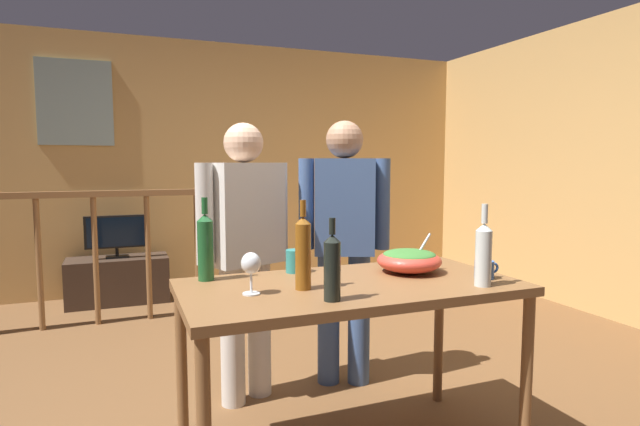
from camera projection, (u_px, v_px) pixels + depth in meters
ground_plane at (307, 410)px, 2.72m from camera, size 7.75×7.75×0.00m
back_wall at (209, 166)px, 5.36m from camera, size 5.90×0.10×2.54m
side_wall_right at (586, 167)px, 4.50m from camera, size 0.10×4.47×2.54m
framed_picture at (75, 103)px, 4.79m from camera, size 0.66×0.03×0.80m
stair_railing at (125, 240)px, 4.18m from camera, size 2.91×0.10×1.14m
tv_console at (118, 280)px, 4.80m from camera, size 0.90×0.40×0.43m
flat_screen_tv at (116, 233)px, 4.72m from camera, size 0.55×0.12×0.40m
serving_table at (351, 301)px, 2.22m from camera, size 1.45×0.73×0.80m
salad_bowl at (409, 259)px, 2.42m from camera, size 0.30×0.30×0.18m
wine_glass at (251, 265)px, 2.01m from camera, size 0.08×0.08×0.17m
wine_bottle_dark at (332, 266)px, 1.91m from camera, size 0.06×0.06×0.32m
wine_bottle_clear at (483, 253)px, 2.14m from camera, size 0.07×0.07×0.35m
wine_bottle_green at (205, 246)px, 2.24m from camera, size 0.07×0.07×0.37m
wine_bottle_amber at (303, 252)px, 2.08m from camera, size 0.07×0.07×0.37m
mug_blue at (485, 270)px, 2.29m from camera, size 0.12×0.09×0.08m
mug_teal at (295, 261)px, 2.42m from camera, size 0.12×0.08×0.11m
person_standing_left at (245, 240)px, 2.77m from camera, size 0.54×0.35×1.52m
person_standing_right at (344, 233)px, 2.98m from camera, size 0.50×0.33×1.55m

